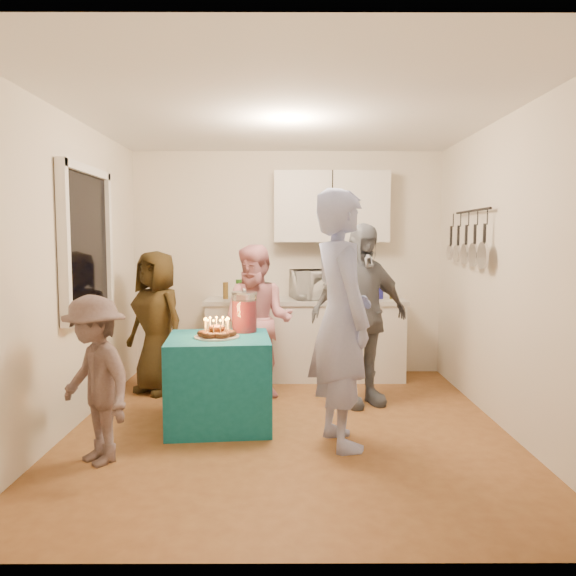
{
  "coord_description": "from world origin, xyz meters",
  "views": [
    {
      "loc": [
        -0.02,
        -4.62,
        1.58
      ],
      "look_at": [
        0.0,
        0.35,
        1.15
      ],
      "focal_mm": 35.0,
      "sensor_mm": 36.0,
      "label": 1
    }
  ],
  "objects_px": {
    "woman_back_right": "(360,315)",
    "child_near_left": "(95,380)",
    "punch_jar": "(244,313)",
    "microwave": "(318,284)",
    "counter": "(305,341)",
    "woman_back_center": "(258,321)",
    "woman_back_left": "(157,322)",
    "party_table": "(219,381)",
    "man_birthday": "(341,319)"
  },
  "relations": [
    {
      "from": "woman_back_right",
      "to": "child_near_left",
      "type": "bearing_deg",
      "value": -168.96
    },
    {
      "from": "punch_jar",
      "to": "child_near_left",
      "type": "relative_size",
      "value": 0.28
    },
    {
      "from": "microwave",
      "to": "child_near_left",
      "type": "height_order",
      "value": "microwave"
    },
    {
      "from": "counter",
      "to": "child_near_left",
      "type": "relative_size",
      "value": 1.84
    },
    {
      "from": "counter",
      "to": "punch_jar",
      "type": "bearing_deg",
      "value": -113.08
    },
    {
      "from": "counter",
      "to": "microwave",
      "type": "distance_m",
      "value": 0.66
    },
    {
      "from": "microwave",
      "to": "woman_back_center",
      "type": "bearing_deg",
      "value": -143.24
    },
    {
      "from": "woman_back_left",
      "to": "woman_back_center",
      "type": "relative_size",
      "value": 0.96
    },
    {
      "from": "party_table",
      "to": "man_birthday",
      "type": "distance_m",
      "value": 1.25
    },
    {
      "from": "microwave",
      "to": "punch_jar",
      "type": "distance_m",
      "value": 1.57
    },
    {
      "from": "counter",
      "to": "woman_back_center",
      "type": "xyz_separation_m",
      "value": [
        -0.5,
        -0.76,
        0.33
      ]
    },
    {
      "from": "man_birthday",
      "to": "woman_back_left",
      "type": "xyz_separation_m",
      "value": [
        -1.75,
        1.49,
        -0.25
      ]
    },
    {
      "from": "microwave",
      "to": "party_table",
      "type": "distance_m",
      "value": 2.0
    },
    {
      "from": "man_birthday",
      "to": "microwave",
      "type": "bearing_deg",
      "value": -13.8
    },
    {
      "from": "man_birthday",
      "to": "child_near_left",
      "type": "xyz_separation_m",
      "value": [
        -1.77,
        -0.36,
        -0.38
      ]
    },
    {
      "from": "party_table",
      "to": "man_birthday",
      "type": "relative_size",
      "value": 0.43
    },
    {
      "from": "woman_back_left",
      "to": "punch_jar",
      "type": "bearing_deg",
      "value": -2.82
    },
    {
      "from": "woman_back_right",
      "to": "woman_back_center",
      "type": "bearing_deg",
      "value": 140.69
    },
    {
      "from": "counter",
      "to": "microwave",
      "type": "height_order",
      "value": "microwave"
    },
    {
      "from": "woman_back_left",
      "to": "man_birthday",
      "type": "bearing_deg",
      "value": -4.09
    },
    {
      "from": "party_table",
      "to": "woman_back_right",
      "type": "relative_size",
      "value": 0.49
    },
    {
      "from": "punch_jar",
      "to": "microwave",
      "type": "bearing_deg",
      "value": 61.88
    },
    {
      "from": "woman_back_right",
      "to": "party_table",
      "type": "bearing_deg",
      "value": -178.61
    },
    {
      "from": "woman_back_right",
      "to": "counter",
      "type": "bearing_deg",
      "value": 91.64
    },
    {
      "from": "punch_jar",
      "to": "man_birthday",
      "type": "distance_m",
      "value": 1.06
    },
    {
      "from": "counter",
      "to": "woman_back_center",
      "type": "distance_m",
      "value": 0.97
    },
    {
      "from": "counter",
      "to": "child_near_left",
      "type": "distance_m",
      "value": 2.9
    },
    {
      "from": "counter",
      "to": "woman_back_left",
      "type": "relative_size",
      "value": 1.5
    },
    {
      "from": "counter",
      "to": "man_birthday",
      "type": "height_order",
      "value": "man_birthday"
    },
    {
      "from": "woman_back_center",
      "to": "woman_back_right",
      "type": "height_order",
      "value": "woman_back_right"
    },
    {
      "from": "woman_back_left",
      "to": "child_near_left",
      "type": "relative_size",
      "value": 1.22
    },
    {
      "from": "microwave",
      "to": "woman_back_right",
      "type": "xyz_separation_m",
      "value": [
        0.34,
        -1.04,
        -0.21
      ]
    },
    {
      "from": "man_birthday",
      "to": "party_table",
      "type": "bearing_deg",
      "value": 49.95
    },
    {
      "from": "child_near_left",
      "to": "man_birthday",
      "type": "bearing_deg",
      "value": 54.61
    },
    {
      "from": "party_table",
      "to": "man_birthday",
      "type": "height_order",
      "value": "man_birthday"
    },
    {
      "from": "microwave",
      "to": "man_birthday",
      "type": "relative_size",
      "value": 0.3
    },
    {
      "from": "punch_jar",
      "to": "woman_back_left",
      "type": "relative_size",
      "value": 0.23
    },
    {
      "from": "counter",
      "to": "microwave",
      "type": "xyz_separation_m",
      "value": [
        0.15,
        0.0,
        0.64
      ]
    },
    {
      "from": "woman_back_left",
      "to": "woman_back_right",
      "type": "distance_m",
      "value": 2.09
    },
    {
      "from": "counter",
      "to": "man_birthday",
      "type": "bearing_deg",
      "value": -84.43
    },
    {
      "from": "woman_back_left",
      "to": "counter",
      "type": "bearing_deg",
      "value": 57.38
    },
    {
      "from": "child_near_left",
      "to": "woman_back_left",
      "type": "bearing_deg",
      "value": 132.78
    },
    {
      "from": "party_table",
      "to": "child_near_left",
      "type": "bearing_deg",
      "value": -133.63
    },
    {
      "from": "punch_jar",
      "to": "man_birthday",
      "type": "bearing_deg",
      "value": -41.78
    },
    {
      "from": "counter",
      "to": "woman_back_left",
      "type": "bearing_deg",
      "value": -158.83
    },
    {
      "from": "party_table",
      "to": "woman_back_left",
      "type": "bearing_deg",
      "value": 126.49
    },
    {
      "from": "counter",
      "to": "woman_back_right",
      "type": "bearing_deg",
      "value": -65.09
    },
    {
      "from": "punch_jar",
      "to": "child_near_left",
      "type": "height_order",
      "value": "child_near_left"
    },
    {
      "from": "party_table",
      "to": "punch_jar",
      "type": "bearing_deg",
      "value": 51.21
    },
    {
      "from": "party_table",
      "to": "child_near_left",
      "type": "relative_size",
      "value": 0.71
    }
  ]
}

